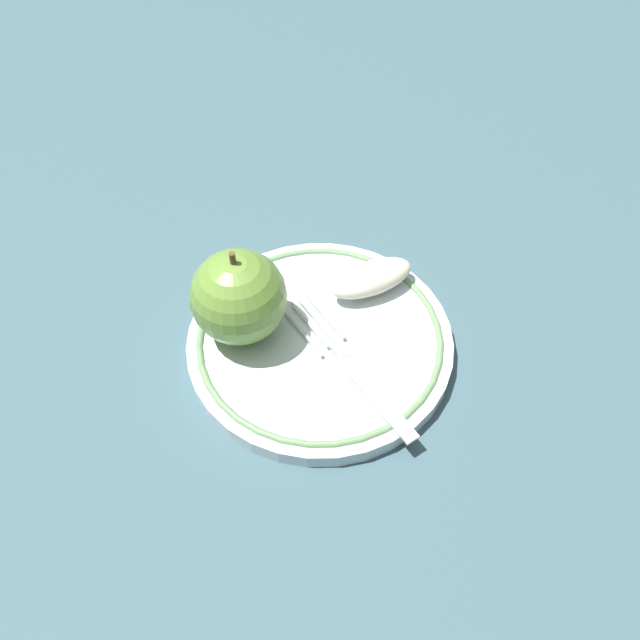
# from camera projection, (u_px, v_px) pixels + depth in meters

# --- Properties ---
(ground_plane) EXTENTS (2.00, 2.00, 0.00)m
(ground_plane) POSITION_uv_depth(u_px,v_px,m) (329.00, 340.00, 0.56)
(ground_plane) COLOR #3A5761
(plate) EXTENTS (0.23, 0.23, 0.02)m
(plate) POSITION_uv_depth(u_px,v_px,m) (320.00, 341.00, 0.54)
(plate) COLOR silver
(plate) RESTS_ON ground_plane
(apple_red_whole) EXTENTS (0.08, 0.08, 0.09)m
(apple_red_whole) POSITION_uv_depth(u_px,v_px,m) (239.00, 297.00, 0.51)
(apple_red_whole) COLOR olive
(apple_red_whole) RESTS_ON plate
(apple_slice_front) EXTENTS (0.08, 0.04, 0.03)m
(apple_slice_front) POSITION_uv_depth(u_px,v_px,m) (371.00, 278.00, 0.56)
(apple_slice_front) COLOR #EAE2C5
(apple_slice_front) RESTS_ON plate
(fork) EXTENTS (0.07, 0.17, 0.00)m
(fork) POSITION_uv_depth(u_px,v_px,m) (353.00, 369.00, 0.51)
(fork) COLOR silver
(fork) RESTS_ON plate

